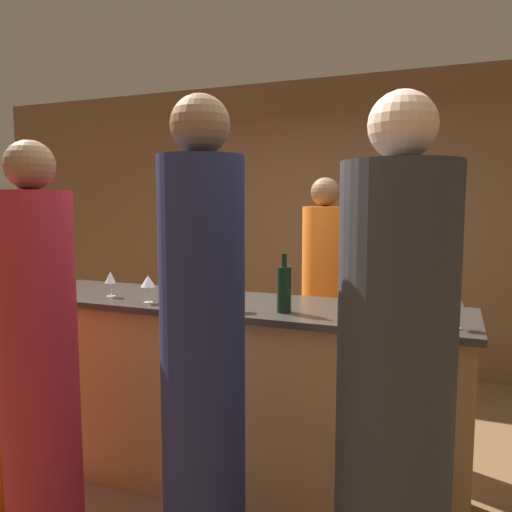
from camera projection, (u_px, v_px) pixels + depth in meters
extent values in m
plane|color=brown|center=(227.00, 482.00, 2.89)|extent=(14.00, 14.00, 0.00)
cube|color=brown|center=(327.00, 224.00, 4.90)|extent=(8.00, 0.06, 2.80)
cube|color=black|center=(385.00, 188.00, 4.62)|extent=(0.44, 0.02, 0.34)
cube|color=silver|center=(385.00, 187.00, 4.61)|extent=(0.39, 0.00, 0.29)
cube|color=#B27F4C|center=(227.00, 396.00, 2.84)|extent=(2.56, 0.59, 1.03)
cube|color=#332D28|center=(226.00, 304.00, 2.78)|extent=(2.62, 0.65, 0.04)
cylinder|color=orange|center=(323.00, 321.00, 3.45)|extent=(0.30, 0.30, 1.58)
sphere|color=brown|center=(325.00, 192.00, 3.36)|extent=(0.20, 0.20, 0.20)
cylinder|color=#2D2D33|center=(394.00, 416.00, 1.73)|extent=(0.40, 0.40, 1.75)
sphere|color=beige|center=(403.00, 125.00, 1.62)|extent=(0.23, 0.23, 0.23)
cylinder|color=maroon|center=(39.00, 373.00, 2.29)|extent=(0.35, 0.35, 1.66)
sphere|color=brown|center=(30.00, 165.00, 2.19)|extent=(0.22, 0.22, 0.22)
cylinder|color=#1E234C|center=(203.00, 384.00, 1.97)|extent=(0.33, 0.33, 1.79)
sphere|color=brown|center=(200.00, 125.00, 1.87)|extent=(0.23, 0.23, 0.23)
cylinder|color=black|center=(284.00, 290.00, 2.49)|extent=(0.07, 0.07, 0.23)
cylinder|color=black|center=(284.00, 260.00, 2.48)|extent=(0.03, 0.03, 0.07)
cylinder|color=silver|center=(236.00, 311.00, 2.53)|extent=(0.05, 0.05, 0.00)
cylinder|color=silver|center=(236.00, 301.00, 2.52)|extent=(0.01, 0.01, 0.09)
cone|color=silver|center=(236.00, 286.00, 2.51)|extent=(0.08, 0.08, 0.06)
cylinder|color=silver|center=(148.00, 302.00, 2.74)|extent=(0.05, 0.05, 0.00)
cylinder|color=silver|center=(148.00, 294.00, 2.73)|extent=(0.01, 0.01, 0.08)
cone|color=silver|center=(148.00, 281.00, 2.72)|extent=(0.08, 0.08, 0.06)
cylinder|color=silver|center=(355.00, 320.00, 2.33)|extent=(0.05, 0.05, 0.00)
cylinder|color=silver|center=(356.00, 311.00, 2.33)|extent=(0.01, 0.01, 0.08)
cone|color=silver|center=(356.00, 296.00, 2.32)|extent=(0.08, 0.08, 0.06)
cylinder|color=silver|center=(196.00, 303.00, 2.71)|extent=(0.05, 0.05, 0.00)
cylinder|color=silver|center=(195.00, 296.00, 2.70)|extent=(0.01, 0.01, 0.08)
cone|color=silver|center=(195.00, 283.00, 2.70)|extent=(0.06, 0.06, 0.07)
cylinder|color=silver|center=(223.00, 301.00, 2.79)|extent=(0.05, 0.05, 0.00)
cylinder|color=silver|center=(223.00, 293.00, 2.78)|extent=(0.01, 0.01, 0.08)
cone|color=silver|center=(223.00, 278.00, 2.77)|extent=(0.06, 0.06, 0.08)
cylinder|color=silver|center=(455.00, 328.00, 2.17)|extent=(0.05, 0.05, 0.00)
cylinder|color=silver|center=(455.00, 317.00, 2.17)|extent=(0.01, 0.01, 0.09)
cone|color=silver|center=(456.00, 299.00, 2.16)|extent=(0.07, 0.07, 0.07)
cylinder|color=silver|center=(111.00, 296.00, 2.91)|extent=(0.05, 0.05, 0.00)
cylinder|color=silver|center=(111.00, 289.00, 2.91)|extent=(0.01, 0.01, 0.08)
cone|color=silver|center=(110.00, 277.00, 2.90)|extent=(0.06, 0.06, 0.07)
cylinder|color=silver|center=(395.00, 318.00, 2.36)|extent=(0.05, 0.05, 0.00)
cylinder|color=silver|center=(395.00, 308.00, 2.35)|extent=(0.01, 0.01, 0.10)
cone|color=silver|center=(395.00, 292.00, 2.35)|extent=(0.08, 0.08, 0.06)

